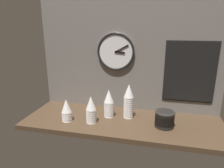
{
  "coord_description": "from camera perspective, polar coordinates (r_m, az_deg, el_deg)",
  "views": [
    {
      "loc": [
        25.16,
        -147.12,
        74.56
      ],
      "look_at": [
        -9.68,
        4.0,
        28.9
      ],
      "focal_mm": 32.0,
      "sensor_mm": 36.0,
      "label": 1
    }
  ],
  "objects": [
    {
      "name": "cup_stack_center",
      "position": [
        1.68,
        -0.91,
        -5.51
      ],
      "size": [
        8.27,
        8.27,
        23.72
      ],
      "color": "white",
      "rests_on": "ground_plane"
    },
    {
      "name": "bowl_stack_right",
      "position": [
        1.59,
        14.81,
        -9.47
      ],
      "size": [
        15.04,
        15.04,
        12.83
      ],
      "color": "black",
      "rests_on": "ground_plane"
    },
    {
      "name": "cup_stack_center_right",
      "position": [
        1.66,
        4.77,
        -4.86
      ],
      "size": [
        8.27,
        8.27,
        29.07
      ],
      "color": "white",
      "rests_on": "ground_plane"
    },
    {
      "name": "ground_plane",
      "position": [
        1.68,
        2.97,
        -10.77
      ],
      "size": [
        160.0,
        56.0,
        4.0
      ],
      "primitive_type": "cube",
      "color": "#4C3826"
    },
    {
      "name": "menu_board",
      "position": [
        1.78,
        21.33,
        3.12
      ],
      "size": [
        41.39,
        1.32,
        51.5
      ],
      "color": "black"
    },
    {
      "name": "wall_clock",
      "position": [
        1.76,
        1.07,
        9.21
      ],
      "size": [
        33.13,
        2.7,
        33.13
      ],
      "color": "white"
    },
    {
      "name": "cup_stack_center_left",
      "position": [
        1.59,
        -6.0,
        -7.24
      ],
      "size": [
        8.27,
        8.27,
        21.94
      ],
      "color": "white",
      "rests_on": "ground_plane"
    },
    {
      "name": "wall_tiled_back",
      "position": [
        1.77,
        4.76,
        9.18
      ],
      "size": [
        160.0,
        3.0,
        105.0
      ],
      "color": "slate",
      "rests_on": "ground_plane"
    },
    {
      "name": "cup_stack_left",
      "position": [
        1.66,
        -12.86,
        -7.25
      ],
      "size": [
        8.27,
        8.27,
        18.38
      ],
      "color": "white",
      "rests_on": "ground_plane"
    }
  ]
}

